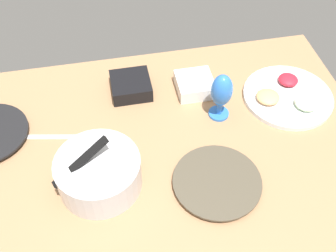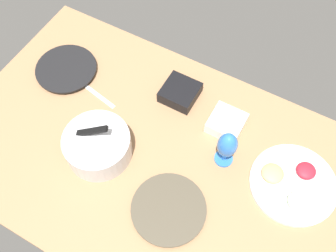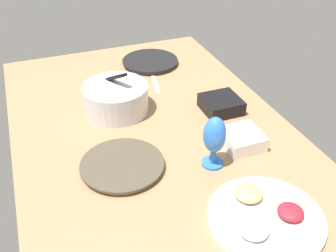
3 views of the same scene
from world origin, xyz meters
TOP-DOWN VIEW (x-y plane):
  - ground_plane at (0.00, 0.00)cm, footprint 160.00×104.00cm
  - dinner_plate_left at (-20.07, 17.12)cm, footprint 28.50×28.50cm
  - dinner_plate_right at (53.33, -17.85)cm, footprint 28.03×28.03cm
  - mixing_bowl at (16.31, 9.48)cm, footprint 27.32×26.52cm
  - fruit_platter at (-57.10, -15.17)cm, footprint 33.87×33.87cm
  - hurricane_glass_blue at (-29.06, -12.26)cm, footprint 7.79×7.79cm
  - square_bowl_white at (-23.38, -26.67)cm, footprint 13.87×13.87cm
  - square_bowl_black at (0.91, -30.87)cm, footprint 14.99×14.99cm
  - fork_by_right_plate at (31.97, -13.21)cm, footprint 18.01×5.24cm

SIDE VIEW (x-z plane):
  - ground_plane at x=0.00cm, z-range -4.00..0.00cm
  - fork_by_right_plate at x=31.97cm, z-range 0.00..0.60cm
  - dinner_plate_left at x=-20.07cm, z-range 0.04..2.24cm
  - dinner_plate_right at x=53.33cm, z-range 0.05..2.34cm
  - fruit_platter at x=-57.10cm, z-range -0.96..3.80cm
  - square_bowl_white at x=-23.38cm, z-range 0.32..5.91cm
  - square_bowl_black at x=0.91cm, z-range 0.33..6.08cm
  - mixing_bowl at x=16.31cm, z-range -2.91..15.35cm
  - hurricane_glass_blue at x=-29.06cm, z-range 1.91..20.81cm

